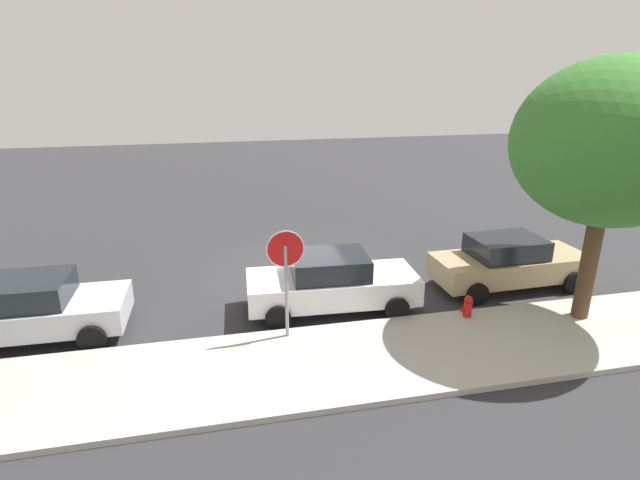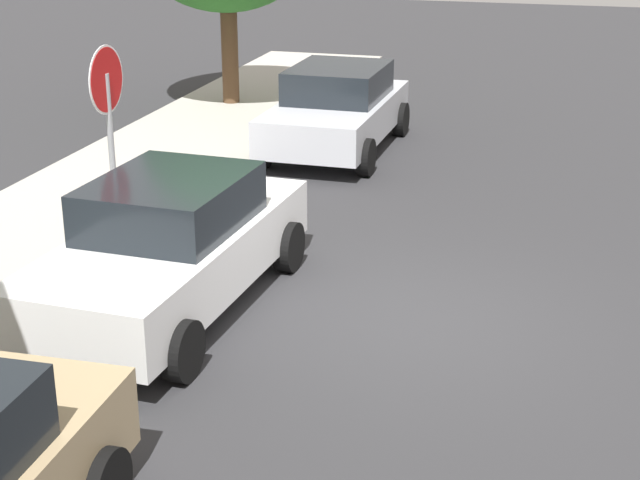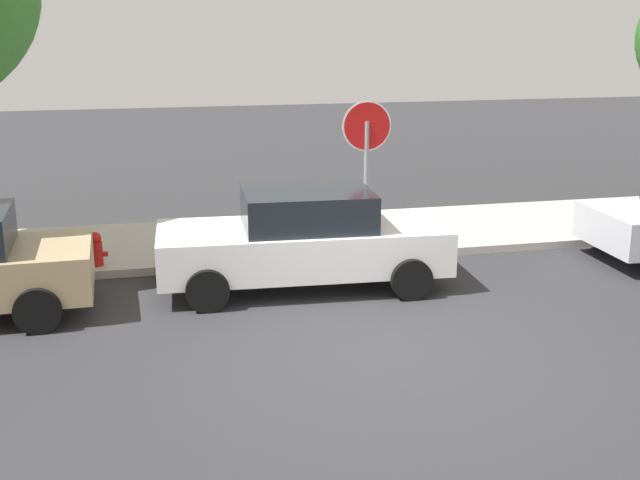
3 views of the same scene
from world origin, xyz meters
name	(u,v)px [view 1 (image 1 of 3)]	position (x,y,z in m)	size (l,w,h in m)	color
ground_plane	(299,273)	(0.00, 0.00, 0.00)	(60.00, 60.00, 0.00)	#2D2D30
sidewalk_curb	(340,362)	(0.00, 5.25, 0.07)	(32.00, 3.15, 0.14)	#B2ADA3
stop_sign	(286,266)	(0.98, 4.00, 1.93)	(0.87, 0.08, 2.77)	gray
parked_car_white	(332,282)	(-0.43, 2.60, 0.78)	(4.57, 2.15, 1.56)	white
parked_car_silver	(32,308)	(6.86, 2.55, 0.77)	(4.19, 2.09, 1.52)	silver
parked_car_tan	(509,262)	(-5.84, 2.29, 0.77)	(4.56, 2.03, 1.55)	tan
street_tree_near_corner	(612,144)	(-6.45, 4.64, 4.54)	(4.43, 4.43, 6.48)	#513823
fire_hydrant	(467,308)	(-3.66, 4.01, 0.36)	(0.30, 0.22, 0.72)	red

